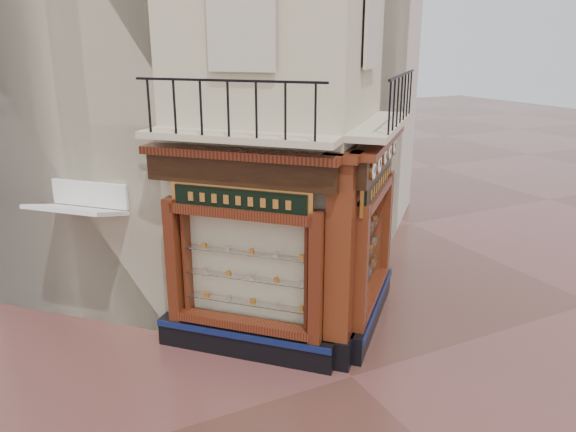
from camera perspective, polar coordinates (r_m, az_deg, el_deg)
ground at (r=10.51m, az=6.48°, el=-15.90°), size 80.00×80.00×0.00m
main_building at (r=14.32m, az=-6.86°, el=18.29°), size 11.31×11.31×12.00m
neighbour_left at (r=16.10m, az=-18.60°, el=15.66°), size 11.31×11.31×11.00m
neighbour_right at (r=17.55m, az=-1.78°, el=16.59°), size 11.31×11.31×11.00m
shopfront_left at (r=10.25m, az=-4.60°, el=-4.27°), size 2.86×2.86×3.98m
shopfront_right at (r=11.52m, az=8.46°, el=-1.91°), size 2.86×2.86×3.98m
corner_pilaster at (r=9.97m, az=5.30°, el=-5.11°), size 0.85×0.85×3.98m
balcony at (r=10.18m, az=2.70°, el=8.71°), size 5.94×2.97×1.03m
clock_a at (r=9.82m, az=8.62°, el=4.66°), size 0.29×0.29×0.37m
clock_b at (r=10.37m, az=9.18°, el=5.32°), size 0.31×0.31×0.38m
clock_c at (r=11.03m, az=9.76°, el=6.01°), size 0.28×0.28×0.34m
clock_d at (r=11.61m, az=10.23°, el=6.55°), size 0.30×0.30×0.38m
clock_e at (r=12.23m, az=10.68°, el=7.08°), size 0.30×0.30×0.37m
awning at (r=12.48m, az=-19.42°, el=-11.13°), size 1.93×1.93×0.34m
signboard_left at (r=9.82m, az=-4.93°, el=1.67°), size 1.93×1.93×0.51m
signboard_right at (r=11.19m, az=9.10°, el=3.48°), size 2.22×2.22×0.59m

